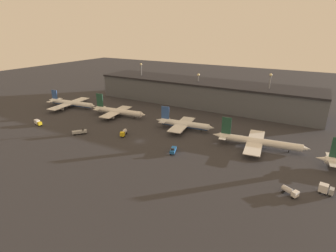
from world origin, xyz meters
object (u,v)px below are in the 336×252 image
airplane_0 (71,103)px  service_vehicle_2 (326,189)px  service_vehicle_3 (173,150)px  airplane_1 (118,111)px  service_vehicle_4 (38,122)px  service_vehicle_5 (124,133)px  service_vehicle_0 (290,191)px  airplane_2 (184,124)px  service_vehicle_1 (80,132)px  airplane_3 (258,142)px

airplane_0 → service_vehicle_2: (160.49, -30.30, -1.16)m
service_vehicle_3 → airplane_1: bearing=-135.6°
service_vehicle_4 → service_vehicle_5: size_ratio=0.90×
airplane_1 → service_vehicle_2: 121.85m
service_vehicle_4 → service_vehicle_0: bearing=10.7°
service_vehicle_2 → service_vehicle_3: (-60.72, 1.81, -0.54)m
airplane_2 → service_vehicle_1: bearing=-149.7°
airplane_1 → service_vehicle_2: airplane_1 is taller
airplane_2 → service_vehicle_3: size_ratio=5.39×
airplane_1 → service_vehicle_1: bearing=-93.0°
airplane_2 → service_vehicle_5: size_ratio=5.09×
airplane_0 → airplane_2: 90.46m
airplane_0 → service_vehicle_4: bearing=-77.2°
airplane_3 → service_vehicle_4: size_ratio=7.21×
service_vehicle_5 → service_vehicle_4: bearing=-99.5°
airplane_1 → airplane_3: (89.23, -4.15, -0.18)m
service_vehicle_3 → service_vehicle_4: bearing=-103.5°
airplane_3 → service_vehicle_1: (-86.84, -30.42, -1.61)m
service_vehicle_3 → service_vehicle_5: size_ratio=0.94×
service_vehicle_0 → service_vehicle_5: bearing=-162.3°
airplane_1 → service_vehicle_0: bearing=-26.5°
service_vehicle_0 → service_vehicle_4: size_ratio=0.95×
airplane_1 → airplane_2: size_ratio=1.15×
airplane_1 → service_vehicle_4: 47.30m
airplane_1 → airplane_3: bearing=-9.6°
airplane_2 → airplane_3: airplane_3 is taller
airplane_2 → service_vehicle_2: bearing=-31.0°
service_vehicle_4 → service_vehicle_5: bearing=24.3°
airplane_2 → service_vehicle_4: bearing=-161.7°
service_vehicle_2 → service_vehicle_4: bearing=-171.6°
service_vehicle_0 → service_vehicle_1: service_vehicle_1 is taller
airplane_0 → service_vehicle_4: (12.87, -35.73, -1.32)m
service_vehicle_0 → service_vehicle_1: bearing=-154.7°
airplane_1 → service_vehicle_5: airplane_1 is taller
service_vehicle_1 → service_vehicle_5: bearing=-24.2°
airplane_2 → service_vehicle_0: airplane_2 is taller
airplane_1 → service_vehicle_3: 64.22m
airplane_2 → service_vehicle_3: 30.87m
service_vehicle_4 → service_vehicle_1: bearing=15.0°
airplane_1 → service_vehicle_3: (57.05, -29.42, -1.80)m
service_vehicle_2 → service_vehicle_3: service_vehicle_2 is taller
airplane_0 → service_vehicle_5: airplane_0 is taller
service_vehicle_0 → service_vehicle_2: 12.56m
service_vehicle_3 → service_vehicle_4: (-86.90, -7.24, 0.38)m
service_vehicle_1 → airplane_0: bearing=93.7°
service_vehicle_5 → airplane_2: bearing=113.3°
service_vehicle_1 → service_vehicle_4: 32.30m
airplane_0 → service_vehicle_1: 56.29m
service_vehicle_3 → service_vehicle_4: service_vehicle_4 is taller
service_vehicle_0 → service_vehicle_3: (-50.24, 8.72, -0.20)m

